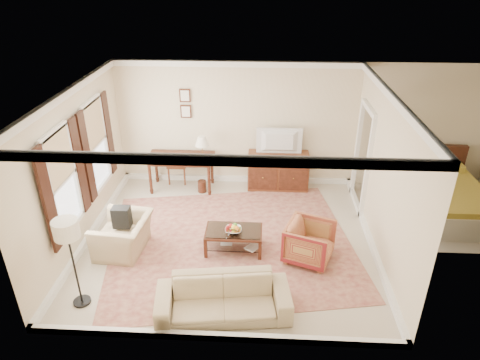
# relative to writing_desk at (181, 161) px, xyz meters

# --- Properties ---
(room_shell) EXTENTS (5.51, 5.01, 2.91)m
(room_shell) POSITION_rel_writing_desk_xyz_m (1.25, -2.02, 1.76)
(room_shell) COLOR beige
(room_shell) RESTS_ON ground
(annex_bedroom) EXTENTS (3.00, 2.70, 2.90)m
(annex_bedroom) POSITION_rel_writing_desk_xyz_m (5.74, -0.87, -0.38)
(annex_bedroom) COLOR beige
(annex_bedroom) RESTS_ON ground
(window_front) EXTENTS (0.12, 1.56, 1.80)m
(window_front) POSITION_rel_writing_desk_xyz_m (-1.45, -2.72, 0.83)
(window_front) COLOR #CCB284
(window_front) RESTS_ON room_shell
(window_rear) EXTENTS (0.12, 1.56, 1.80)m
(window_rear) POSITION_rel_writing_desk_xyz_m (-1.45, -1.12, 0.83)
(window_rear) COLOR #CCB284
(window_rear) RESTS_ON room_shell
(doorway) EXTENTS (0.10, 1.12, 2.25)m
(doorway) POSITION_rel_writing_desk_xyz_m (3.96, -0.52, 0.36)
(doorway) COLOR white
(doorway) RESTS_ON room_shell
(rug) EXTENTS (5.11, 4.59, 0.01)m
(rug) POSITION_rel_writing_desk_xyz_m (1.31, -2.14, -0.71)
(rug) COLOR maroon
(rug) RESTS_ON room_shell
(writing_desk) EXTENTS (1.51, 0.75, 0.82)m
(writing_desk) POSITION_rel_writing_desk_xyz_m (0.00, 0.00, 0.00)
(writing_desk) COLOR #522617
(writing_desk) RESTS_ON room_shell
(desk_chair) EXTENTS (0.46, 0.46, 1.05)m
(desk_chair) POSITION_rel_writing_desk_xyz_m (-0.16, 0.35, -0.19)
(desk_chair) COLOR brown
(desk_chair) RESTS_ON room_shell
(desk_lamp) EXTENTS (0.32, 0.32, 0.50)m
(desk_lamp) POSITION_rel_writing_desk_xyz_m (0.50, 0.00, 0.36)
(desk_lamp) COLOR silver
(desk_lamp) RESTS_ON writing_desk
(framed_prints) EXTENTS (0.25, 0.04, 0.68)m
(framed_prints) POSITION_rel_writing_desk_xyz_m (0.10, 0.45, 1.22)
(framed_prints) COLOR #522617
(framed_prints) RESTS_ON room_shell
(sideboard) EXTENTS (1.40, 0.54, 0.86)m
(sideboard) POSITION_rel_writing_desk_xyz_m (2.24, 0.18, -0.29)
(sideboard) COLOR brown
(sideboard) RESTS_ON room_shell
(tv) EXTENTS (0.99, 0.57, 0.13)m
(tv) POSITION_rel_writing_desk_xyz_m (2.24, 0.16, 0.64)
(tv) COLOR black
(tv) RESTS_ON sideboard
(coffee_table) EXTENTS (1.04, 0.61, 0.44)m
(coffee_table) POSITION_rel_writing_desk_xyz_m (1.37, -2.34, -0.38)
(coffee_table) COLOR #522617
(coffee_table) RESTS_ON room_shell
(fruit_bowl) EXTENTS (0.42, 0.42, 0.10)m
(fruit_bowl) POSITION_rel_writing_desk_xyz_m (1.37, -2.41, -0.22)
(fruit_bowl) COLOR silver
(fruit_bowl) RESTS_ON coffee_table
(book_a) EXTENTS (0.28, 0.04, 0.38)m
(book_a) POSITION_rel_writing_desk_xyz_m (1.13, -2.31, -0.54)
(book_a) COLOR brown
(book_a) RESTS_ON coffee_table
(book_b) EXTENTS (0.24, 0.19, 0.38)m
(book_b) POSITION_rel_writing_desk_xyz_m (1.65, -2.40, -0.55)
(book_b) COLOR brown
(book_b) RESTS_ON coffee_table
(striped_armchair) EXTENTS (0.97, 1.00, 0.81)m
(striped_armchair) POSITION_rel_writing_desk_xyz_m (2.74, -2.55, -0.31)
(striped_armchair) COLOR maroon
(striped_armchair) RESTS_ON room_shell
(club_armchair) EXTENTS (0.77, 1.09, 0.90)m
(club_armchair) POSITION_rel_writing_desk_xyz_m (-0.65, -2.47, -0.26)
(club_armchair) COLOR tan
(club_armchair) RESTS_ON room_shell
(backpack) EXTENTS (0.26, 0.34, 0.40)m
(backpack) POSITION_rel_writing_desk_xyz_m (-0.68, -2.35, -0.02)
(backpack) COLOR black
(backpack) RESTS_ON club_armchair
(sofa) EXTENTS (2.08, 0.84, 0.79)m
(sofa) POSITION_rel_writing_desk_xyz_m (1.32, -3.96, -0.32)
(sofa) COLOR tan
(sofa) RESTS_ON room_shell
(floor_lamp) EXTENTS (0.38, 0.38, 1.54)m
(floor_lamp) POSITION_rel_writing_desk_xyz_m (-0.94, -3.86, 0.57)
(floor_lamp) COLOR black
(floor_lamp) RESTS_ON room_shell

